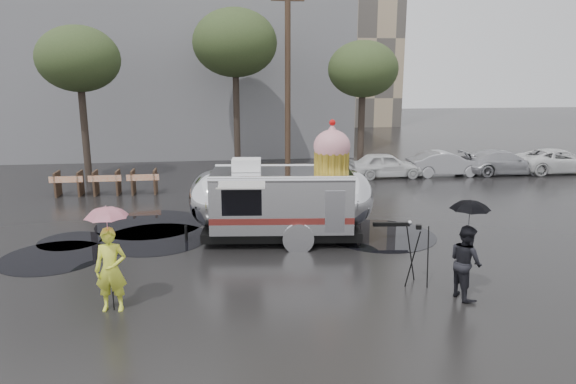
{
  "coord_description": "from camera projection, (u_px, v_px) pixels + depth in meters",
  "views": [
    {
      "loc": [
        -0.85,
        -11.49,
        4.88
      ],
      "look_at": [
        1.08,
        3.14,
        1.47
      ],
      "focal_mm": 32.0,
      "sensor_mm": 36.0,
      "label": 1
    }
  ],
  "objects": [
    {
      "name": "umbrella_pink",
      "position": [
        107.0,
        223.0,
        10.44
      ],
      "size": [
        1.08,
        1.08,
        2.29
      ],
      "color": "#FDA2B9",
      "rests_on": "ground"
    },
    {
      "name": "barricade_row",
      "position": [
        107.0,
        182.0,
        21.11
      ],
      "size": [
        4.3,
        0.8,
        1.0
      ],
      "color": "#473323",
      "rests_on": "ground"
    },
    {
      "name": "tree_right",
      "position": [
        363.0,
        70.0,
        24.49
      ],
      "size": [
        3.36,
        3.36,
        6.42
      ],
      "color": "#382D26",
      "rests_on": "ground"
    },
    {
      "name": "airstream_trailer",
      "position": [
        284.0,
        198.0,
        15.16
      ],
      "size": [
        6.81,
        2.8,
        3.68
      ],
      "rotation": [
        0.0,
        0.0,
        -0.1
      ],
      "color": "silver",
      "rests_on": "ground"
    },
    {
      "name": "umbrella_black",
      "position": [
        469.0,
        215.0,
        11.07
      ],
      "size": [
        1.05,
        1.05,
        2.27
      ],
      "color": "black",
      "rests_on": "ground"
    },
    {
      "name": "person_left",
      "position": [
        111.0,
        270.0,
        10.67
      ],
      "size": [
        0.68,
        0.48,
        1.8
      ],
      "primitive_type": "imported",
      "rotation": [
        0.0,
        0.0,
        -0.08
      ],
      "color": "#E2ED3D",
      "rests_on": "ground"
    },
    {
      "name": "grey_building",
      "position": [
        169.0,
        48.0,
        33.51
      ],
      "size": [
        22.0,
        12.0,
        13.0
      ],
      "primitive_type": "cube",
      "color": "slate",
      "rests_on": "ground"
    },
    {
      "name": "parked_cars",
      "position": [
        480.0,
        160.0,
        25.23
      ],
      "size": [
        13.2,
        1.9,
        1.5
      ],
      "color": "silver",
      "rests_on": "ground"
    },
    {
      "name": "ground",
      "position": [
        260.0,
        282.0,
        12.3
      ],
      "size": [
        120.0,
        120.0,
        0.0
      ],
      "primitive_type": "plane",
      "color": "black",
      "rests_on": "ground"
    },
    {
      "name": "puddles",
      "position": [
        188.0,
        236.0,
        15.75
      ],
      "size": [
        12.56,
        6.08,
        0.01
      ],
      "color": "black",
      "rests_on": "ground"
    },
    {
      "name": "tree_left",
      "position": [
        79.0,
        60.0,
        22.73
      ],
      "size": [
        3.64,
        3.64,
        6.95
      ],
      "color": "#382D26",
      "rests_on": "ground"
    },
    {
      "name": "tripod",
      "position": [
        417.0,
        250.0,
        11.97
      ],
      "size": [
        0.59,
        0.6,
        1.49
      ],
      "rotation": [
        0.0,
        0.0,
        -0.25
      ],
      "color": "black",
      "rests_on": "ground"
    },
    {
      "name": "person_right",
      "position": [
        466.0,
        262.0,
        11.31
      ],
      "size": [
        0.56,
        0.86,
        1.67
      ],
      "primitive_type": "imported",
      "rotation": [
        0.0,
        0.0,
        1.72
      ],
      "color": "black",
      "rests_on": "ground"
    },
    {
      "name": "utility_pole",
      "position": [
        288.0,
        79.0,
        25.11
      ],
      "size": [
        1.6,
        0.28,
        9.0
      ],
      "color": "#473323",
      "rests_on": "ground"
    },
    {
      "name": "tree_mid",
      "position": [
        235.0,
        43.0,
        25.37
      ],
      "size": [
        4.2,
        4.2,
        8.03
      ],
      "color": "#382D26",
      "rests_on": "ground"
    }
  ]
}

